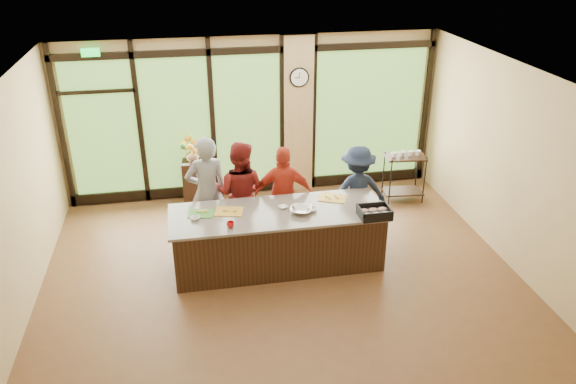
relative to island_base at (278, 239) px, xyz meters
name	(u,v)px	position (x,y,z in m)	size (l,w,h in m)	color
floor	(282,275)	(0.00, -0.30, -0.44)	(7.00, 7.00, 0.00)	brown
ceiling	(280,78)	(0.00, -0.30, 2.56)	(7.00, 7.00, 0.00)	silver
back_wall	(253,118)	(0.00, 2.70, 1.06)	(7.00, 7.00, 0.00)	tan
left_wall	(13,206)	(-3.50, -0.30, 1.06)	(6.00, 6.00, 0.00)	tan
right_wall	(511,166)	(3.50, -0.30, 1.06)	(6.00, 6.00, 0.00)	tan
window_wall	(262,123)	(0.16, 2.65, 0.95)	(6.90, 0.12, 3.00)	tan
island_base	(278,239)	(0.00, 0.00, 0.00)	(3.10, 1.00, 0.88)	black
countertop	(278,213)	(0.00, 0.00, 0.46)	(3.20, 1.10, 0.04)	gray
wall_clock	(299,77)	(0.85, 2.57, 1.81)	(0.36, 0.04, 0.36)	black
cook_left	(207,192)	(-0.99, 0.86, 0.48)	(0.67, 0.44, 1.85)	slate
cook_midleft	(240,193)	(-0.47, 0.85, 0.43)	(0.84, 0.66, 1.73)	maroon
cook_midright	(284,195)	(0.23, 0.72, 0.38)	(0.96, 0.40, 1.64)	#A82C19
cook_right	(357,191)	(1.45, 0.72, 0.34)	(1.01, 0.58, 1.57)	#161F31
roasting_pan	(374,214)	(1.35, -0.42, 0.52)	(0.45, 0.35, 0.08)	black
mixing_bowl	(301,210)	(0.33, -0.11, 0.52)	(0.32, 0.32, 0.08)	silver
cutting_board_left	(201,214)	(-1.12, 0.13, 0.49)	(0.37, 0.28, 0.01)	#3D7F2E
cutting_board_center	(229,211)	(-0.71, 0.12, 0.49)	(0.40, 0.30, 0.01)	gold
cutting_board_right	(333,198)	(0.91, 0.27, 0.49)	(0.41, 0.31, 0.01)	gold
prep_bowl_near	(195,218)	(-1.21, -0.03, 0.50)	(0.14, 0.14, 0.04)	white
prep_bowl_mid	(312,210)	(0.50, -0.09, 0.50)	(0.15, 0.15, 0.05)	white
prep_bowl_far	(283,207)	(0.10, 0.09, 0.50)	(0.14, 0.14, 0.03)	white
red_ramekin	(230,225)	(-0.73, -0.35, 0.52)	(0.11, 0.11, 0.08)	#A41013
flower_stand	(194,181)	(-1.16, 2.45, -0.03)	(0.41, 0.41, 0.81)	black
flower_vase	(192,155)	(-1.16, 2.45, 0.50)	(0.25, 0.25, 0.26)	olive
bar_cart	(404,171)	(2.69, 1.75, 0.16)	(0.77, 0.49, 1.00)	black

